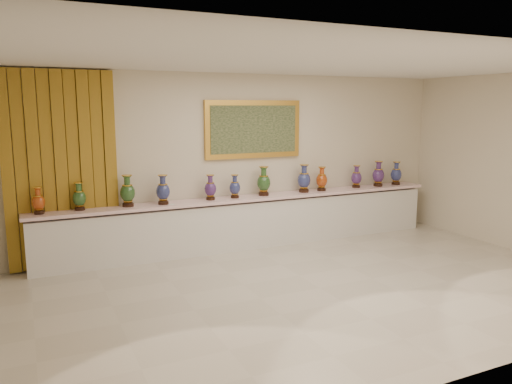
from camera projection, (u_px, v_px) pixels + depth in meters
ground at (319, 288)px, 6.79m from camera, size 8.00×8.00×0.00m
room at (96, 163)px, 7.65m from camera, size 8.00×8.00×8.00m
counter at (250, 222)px, 8.74m from camera, size 7.28×0.48×0.90m
vase_0 at (38, 202)px, 7.21m from camera, size 0.19×0.19×0.40m
vase_1 at (79, 198)px, 7.47m from camera, size 0.22×0.22×0.42m
vase_2 at (128, 192)px, 7.75m from camera, size 0.30×0.30×0.50m
vase_3 at (163, 191)px, 7.93m from camera, size 0.22×0.22×0.47m
vase_4 at (210, 189)px, 8.31m from camera, size 0.25×0.25×0.42m
vase_5 at (235, 187)px, 8.48m from camera, size 0.22×0.22×0.40m
vase_6 at (264, 182)px, 8.72m from camera, size 0.30×0.30×0.51m
vase_7 at (304, 180)px, 9.05m from camera, size 0.25×0.25×0.51m
vase_8 at (322, 180)px, 9.21m from camera, size 0.25×0.25×0.45m
vase_9 at (356, 178)px, 9.58m from camera, size 0.24×0.24×0.43m
vase_10 at (378, 175)px, 9.74m from camera, size 0.23×0.23×0.49m
vase_11 at (396, 174)px, 9.94m from camera, size 0.26×0.26×0.46m
label_card at (171, 204)px, 7.93m from camera, size 0.10×0.06×0.00m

